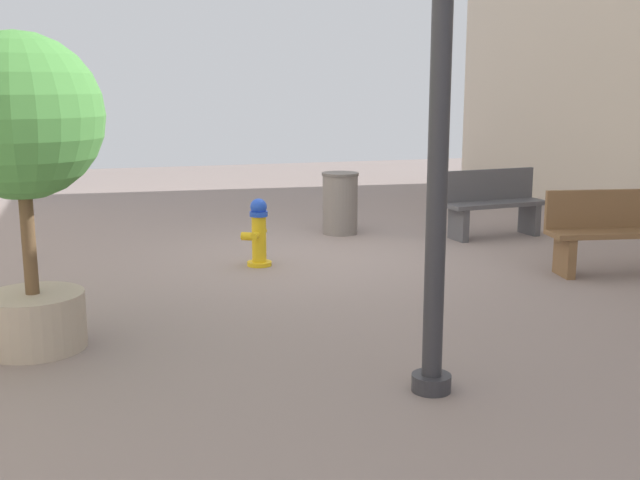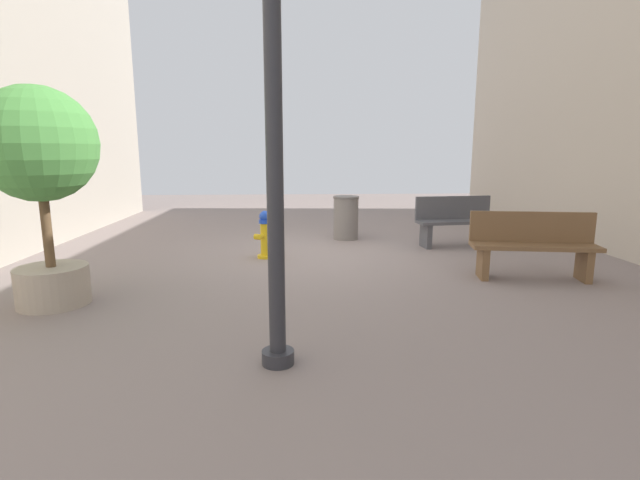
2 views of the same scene
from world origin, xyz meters
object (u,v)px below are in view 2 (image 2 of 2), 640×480
(fire_hydrant, at_px, (265,234))
(bench_near, at_px, (455,221))
(bench_far, at_px, (533,244))
(street_lamp, at_px, (273,89))
(trash_bin, at_px, (346,218))
(planter_tree, at_px, (39,162))

(fire_hydrant, bearing_deg, bench_near, -166.97)
(bench_far, bearing_deg, street_lamp, 36.05)
(bench_far, bearing_deg, trash_bin, -53.98)
(bench_near, relative_size, trash_bin, 1.73)
(bench_near, height_order, bench_far, same)
(fire_hydrant, relative_size, street_lamp, 0.22)
(fire_hydrant, relative_size, planter_tree, 0.32)
(fire_hydrant, bearing_deg, bench_far, 158.46)
(planter_tree, relative_size, trash_bin, 2.84)
(bench_near, bearing_deg, bench_far, 97.65)
(planter_tree, relative_size, street_lamp, 0.70)
(fire_hydrant, distance_m, bench_far, 4.19)
(bench_near, height_order, trash_bin, bench_near)
(fire_hydrant, height_order, trash_bin, trash_bin)
(bench_near, xyz_separation_m, street_lamp, (3.23, 4.95, 1.79))
(planter_tree, distance_m, trash_bin, 5.78)
(planter_tree, xyz_separation_m, trash_bin, (-3.95, -4.04, -1.23))
(fire_hydrant, xyz_separation_m, bench_near, (-3.58, -0.83, 0.08))
(street_lamp, bearing_deg, bench_near, -123.15)
(bench_far, distance_m, planter_tree, 6.44)
(street_lamp, bearing_deg, bench_far, -143.95)
(bench_far, relative_size, street_lamp, 0.49)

